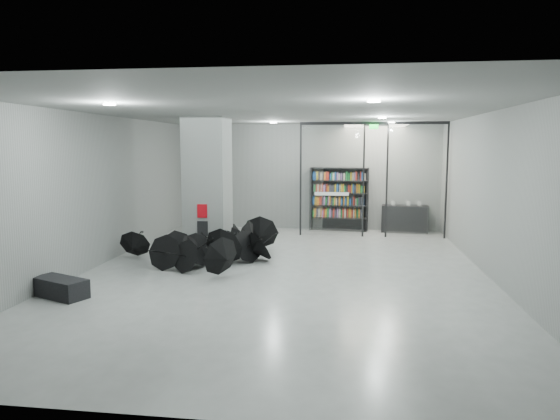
# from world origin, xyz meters

# --- Properties ---
(room) EXTENTS (14.00, 14.02, 4.01)m
(room) POSITION_xyz_m (0.00, 0.00, 2.84)
(room) COLOR gray
(room) RESTS_ON ground
(column) EXTENTS (1.20, 1.20, 4.00)m
(column) POSITION_xyz_m (-2.50, 2.00, 2.00)
(column) COLOR slate
(column) RESTS_ON ground
(fire_cabinet) EXTENTS (0.28, 0.04, 0.38)m
(fire_cabinet) POSITION_xyz_m (-2.50, 1.38, 1.35)
(fire_cabinet) COLOR #A50A07
(fire_cabinet) RESTS_ON column
(info_panel) EXTENTS (0.30, 0.03, 0.42)m
(info_panel) POSITION_xyz_m (-2.50, 1.38, 0.85)
(info_panel) COLOR black
(info_panel) RESTS_ON column
(exit_sign) EXTENTS (0.30, 0.06, 0.15)m
(exit_sign) POSITION_xyz_m (2.40, 5.30, 3.82)
(exit_sign) COLOR #0CE533
(exit_sign) RESTS_ON room
(glass_partition) EXTENTS (5.06, 0.08, 4.00)m
(glass_partition) POSITION_xyz_m (2.39, 5.50, 2.18)
(glass_partition) COLOR silver
(glass_partition) RESTS_ON ground
(bench) EXTENTS (1.36, 0.98, 0.40)m
(bench) POSITION_xyz_m (-4.43, -2.68, 0.20)
(bench) COLOR black
(bench) RESTS_ON ground
(bookshelf) EXTENTS (2.19, 0.68, 2.37)m
(bookshelf) POSITION_xyz_m (1.25, 6.75, 1.19)
(bookshelf) COLOR black
(bookshelf) RESTS_ON ground
(shop_counter) EXTENTS (1.73, 0.83, 1.00)m
(shop_counter) POSITION_xyz_m (3.67, 6.65, 0.50)
(shop_counter) COLOR black
(shop_counter) RESTS_ON ground
(umbrella_cluster) EXTENTS (4.68, 4.55, 1.27)m
(umbrella_cluster) POSITION_xyz_m (-1.94, 1.01, 0.30)
(umbrella_cluster) COLOR black
(umbrella_cluster) RESTS_ON ground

